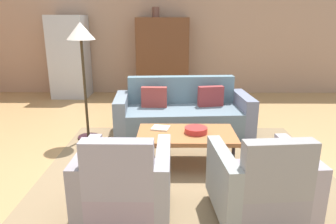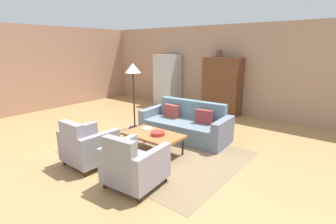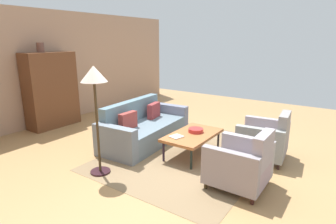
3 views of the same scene
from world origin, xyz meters
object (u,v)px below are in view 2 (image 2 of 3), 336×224
couch (186,126)px  armchair_left (86,147)px  coffee_table (153,135)px  armchair_right (132,166)px  fruit_bowl (158,133)px  floor_lamp (133,74)px  refrigerator (168,80)px  book_stack (147,128)px  cabinet (222,86)px  vase_tall (219,54)px

couch → armchair_left: 2.43m
coffee_table → armchair_right: 1.31m
fruit_bowl → floor_lamp: floor_lamp is taller
armchair_left → refrigerator: bearing=112.4°
armchair_right → refrigerator: refrigerator is taller
armchair_right → book_stack: 1.61m
couch → refrigerator: (-2.52, 2.43, 0.64)m
book_stack → cabinet: (-0.06, 3.58, 0.47)m
vase_tall → refrigerator: vase_tall is taller
book_stack → vase_tall: 3.88m
armchair_left → armchair_right: (1.21, 0.00, 0.00)m
fruit_bowl → refrigerator: 4.50m
vase_tall → floor_lamp: (-0.92, -2.84, -0.47)m
cabinet → floor_lamp: (-1.07, -2.84, 0.54)m
couch → coffee_table: 1.19m
vase_tall → floor_lamp: vase_tall is taller
book_stack → fruit_bowl: bearing=-18.4°
coffee_table → cabinet: (-0.39, 3.72, 0.52)m
cabinet → refrigerator: bearing=-177.2°
couch → vase_tall: 3.05m
couch → armchair_right: 2.43m
armchair_left → refrigerator: 5.19m
fruit_bowl → vase_tall: (-0.65, 3.72, 1.46)m
refrigerator → floor_lamp: 2.99m
couch → fruit_bowl: couch is taller
coffee_table → armchair_left: bearing=-117.2°
couch → vase_tall: size_ratio=9.73×
couch → fruit_bowl: bearing=91.9°
armchair_left → vase_tall: bearing=89.7°
fruit_bowl → couch: bearing=95.9°
coffee_table → book_stack: size_ratio=4.74×
book_stack → refrigerator: refrigerator is taller
couch → armchair_right: armchair_right is taller
cabinet → coffee_table: bearing=-84.1°
cabinet → vase_tall: bearing=-178.2°
coffee_table → refrigerator: refrigerator is taller
couch → armchair_right: (0.61, -2.35, 0.06)m
cabinet → floor_lamp: size_ratio=1.05×
coffee_table → fruit_bowl: (0.12, 0.00, 0.07)m
fruit_bowl → floor_lamp: bearing=150.8°
fruit_bowl → cabinet: cabinet is taller
vase_tall → fruit_bowl: bearing=-80.0°
book_stack → coffee_table: bearing=-24.4°
cabinet → armchair_left: bearing=-92.5°
couch → fruit_bowl: (0.12, -1.19, 0.16)m
book_stack → cabinet: size_ratio=0.14×
couch → cabinet: 2.64m
coffee_table → armchair_right: armchair_right is taller
coffee_table → refrigerator: bearing=124.9°
armchair_left → book_stack: bearing=78.5°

